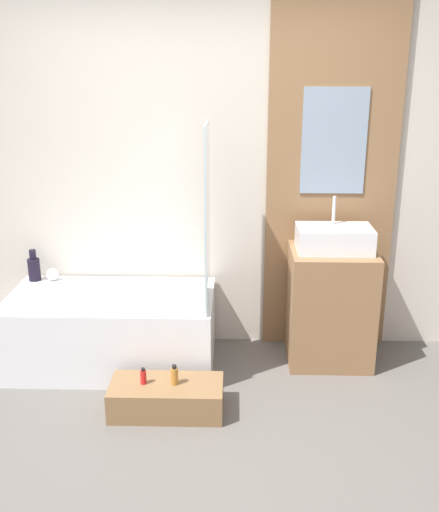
# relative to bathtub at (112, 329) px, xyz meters

# --- Properties ---
(ground_plane) EXTENTS (12.00, 12.00, 0.00)m
(ground_plane) POSITION_rel_bathtub_xyz_m (0.64, -1.15, -0.26)
(ground_plane) COLOR #605B56
(wall_tiled_back) EXTENTS (4.20, 0.06, 2.60)m
(wall_tiled_back) POSITION_rel_bathtub_xyz_m (0.64, 0.43, 1.04)
(wall_tiled_back) COLOR beige
(wall_tiled_back) RESTS_ON ground_plane
(wall_wood_accent) EXTENTS (0.92, 0.04, 2.60)m
(wall_wood_accent) POSITION_rel_bathtub_xyz_m (1.55, 0.38, 1.05)
(wall_wood_accent) COLOR #8E6642
(wall_wood_accent) RESTS_ON ground_plane
(bathtub) EXTENTS (1.44, 0.76, 0.53)m
(bathtub) POSITION_rel_bathtub_xyz_m (0.00, 0.00, 0.00)
(bathtub) COLOR white
(bathtub) RESTS_ON ground_plane
(glass_shower_screen) EXTENTS (0.01, 0.51, 1.20)m
(glass_shower_screen) POSITION_rel_bathtub_xyz_m (0.69, -0.11, 0.86)
(glass_shower_screen) COLOR silver
(glass_shower_screen) RESTS_ON bathtub
(wooden_step_bench) EXTENTS (0.70, 0.33, 0.19)m
(wooden_step_bench) POSITION_rel_bathtub_xyz_m (0.45, -0.62, -0.17)
(wooden_step_bench) COLOR olive
(wooden_step_bench) RESTS_ON ground_plane
(vanity_cabinet) EXTENTS (0.59, 0.51, 0.83)m
(vanity_cabinet) POSITION_rel_bathtub_xyz_m (1.55, 0.11, 0.15)
(vanity_cabinet) COLOR #8E6642
(vanity_cabinet) RESTS_ON ground_plane
(sink) EXTENTS (0.51, 0.31, 0.36)m
(sink) POSITION_rel_bathtub_xyz_m (1.55, 0.11, 0.65)
(sink) COLOR white
(sink) RESTS_ON vanity_cabinet
(vase_tall_dark) EXTENTS (0.09, 0.09, 0.24)m
(vase_tall_dark) POSITION_rel_bathtub_xyz_m (-0.62, 0.29, 0.36)
(vase_tall_dark) COLOR black
(vase_tall_dark) RESTS_ON bathtub
(vase_round_light) EXTENTS (0.09, 0.09, 0.09)m
(vase_round_light) POSITION_rel_bathtub_xyz_m (-0.49, 0.29, 0.31)
(vase_round_light) COLOR white
(vase_round_light) RESTS_ON bathtub
(bottle_soap_primary) EXTENTS (0.04, 0.04, 0.11)m
(bottle_soap_primary) POSITION_rel_bathtub_xyz_m (0.31, -0.62, -0.02)
(bottle_soap_primary) COLOR red
(bottle_soap_primary) RESTS_ON wooden_step_bench
(bottle_soap_secondary) EXTENTS (0.05, 0.05, 0.13)m
(bottle_soap_secondary) POSITION_rel_bathtub_xyz_m (0.50, -0.62, -0.01)
(bottle_soap_secondary) COLOR #B2752D
(bottle_soap_secondary) RESTS_ON wooden_step_bench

